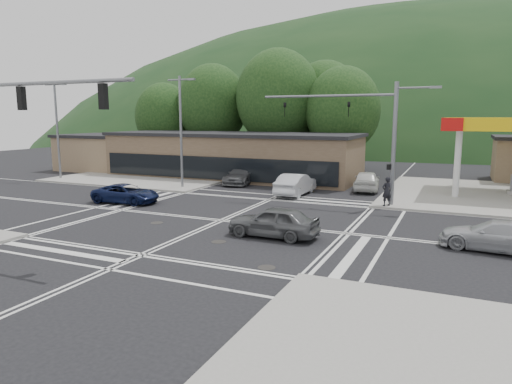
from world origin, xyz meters
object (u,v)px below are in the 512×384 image
at_px(car_northbound, 242,175).
at_px(pedestrian, 387,191).
at_px(car_grey_center, 273,222).
at_px(car_blue_west, 126,194).
at_px(car_queue_a, 296,184).
at_px(car_queue_b, 367,181).
at_px(car_silver_east, 497,236).

relative_size(car_northbound, pedestrian, 2.78).
xyz_separation_m(car_grey_center, pedestrian, (3.98, 9.59, 0.33)).
distance_m(car_blue_west, pedestrian, 17.38).
height_order(car_grey_center, pedestrian, pedestrian).
relative_size(car_queue_a, pedestrian, 2.61).
relative_size(car_grey_center, car_queue_b, 0.95).
relative_size(car_blue_west, car_grey_center, 1.03).
xyz_separation_m(car_grey_center, car_queue_a, (-3.01, 11.95, 0.05)).
bearing_deg(car_silver_east, pedestrian, -135.78).
height_order(car_queue_a, car_queue_b, car_queue_a).
xyz_separation_m(car_grey_center, car_northbound, (-9.21, 15.52, -0.00)).
distance_m(car_grey_center, car_queue_a, 12.32).
relative_size(car_grey_center, pedestrian, 2.38).
distance_m(car_queue_a, car_northbound, 7.16).
bearing_deg(car_blue_west, car_northbound, -20.36).
bearing_deg(car_blue_west, pedestrian, -75.89).
relative_size(car_grey_center, car_queue_a, 0.91).
distance_m(car_grey_center, car_queue_b, 16.16).
height_order(car_grey_center, car_silver_east, car_grey_center).
bearing_deg(car_queue_a, pedestrian, 162.54).
distance_m(car_grey_center, car_northbound, 18.05).
xyz_separation_m(car_silver_east, car_northbound, (-19.03, 13.73, 0.07)).
bearing_deg(car_grey_center, car_blue_west, -107.63).
distance_m(car_grey_center, pedestrian, 10.39).
bearing_deg(pedestrian, car_queue_a, -61.13).
bearing_deg(pedestrian, car_blue_west, -24.33).
bearing_deg(car_northbound, pedestrian, -29.32).
bearing_deg(car_queue_a, car_queue_b, -136.20).
bearing_deg(car_northbound, car_blue_west, -111.40).
bearing_deg(car_queue_a, car_grey_center, 105.27).
height_order(car_queue_b, car_northbound, car_queue_b).
xyz_separation_m(car_silver_east, car_queue_a, (-12.83, 10.15, 0.12)).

